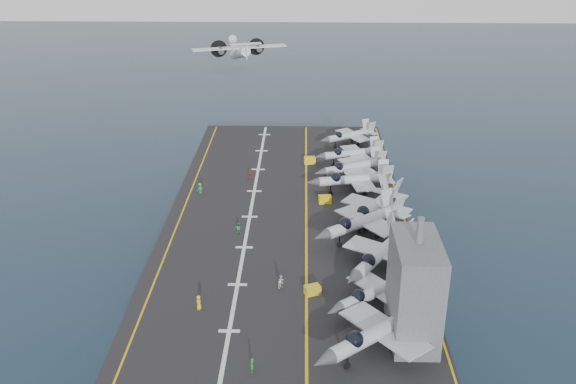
{
  "coord_description": "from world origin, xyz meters",
  "views": [
    {
      "loc": [
        2.37,
        -91.18,
        55.63
      ],
      "look_at": [
        0.0,
        4.0,
        13.0
      ],
      "focal_mm": 40.0,
      "sensor_mm": 36.0,
      "label": 1
    }
  ],
  "objects_px": {
    "fighter_jet_0": "(379,330)",
    "transport_plane": "(240,53)",
    "island_superstructure": "(416,278)",
    "tow_cart_a": "(312,290)"
  },
  "relations": [
    {
      "from": "fighter_jet_0",
      "to": "transport_plane",
      "type": "height_order",
      "value": "transport_plane"
    },
    {
      "from": "tow_cart_a",
      "to": "transport_plane",
      "type": "relative_size",
      "value": 0.09
    },
    {
      "from": "island_superstructure",
      "to": "fighter_jet_0",
      "type": "distance_m",
      "value": 7.05
    },
    {
      "from": "tow_cart_a",
      "to": "transport_plane",
      "type": "height_order",
      "value": "transport_plane"
    },
    {
      "from": "island_superstructure",
      "to": "fighter_jet_0",
      "type": "bearing_deg",
      "value": -141.29
    },
    {
      "from": "fighter_jet_0",
      "to": "transport_plane",
      "type": "xyz_separation_m",
      "value": [
        -22.85,
        85.25,
        12.21
      ]
    },
    {
      "from": "tow_cart_a",
      "to": "island_superstructure",
      "type": "bearing_deg",
      "value": -35.86
    },
    {
      "from": "island_superstructure",
      "to": "tow_cart_a",
      "type": "distance_m",
      "value": 15.5
    },
    {
      "from": "tow_cart_a",
      "to": "transport_plane",
      "type": "bearing_deg",
      "value": 102.04
    },
    {
      "from": "tow_cart_a",
      "to": "transport_plane",
      "type": "distance_m",
      "value": 76.84
    }
  ]
}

